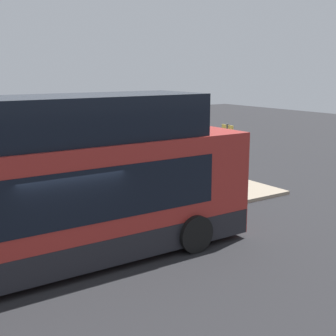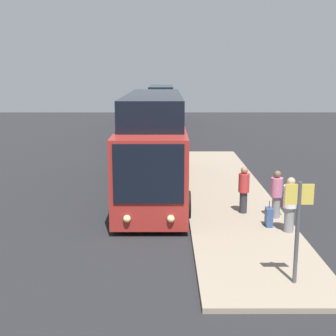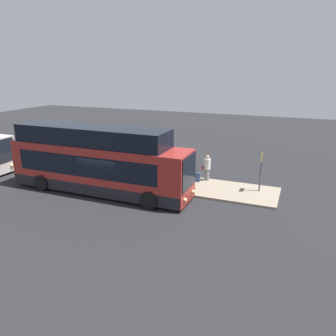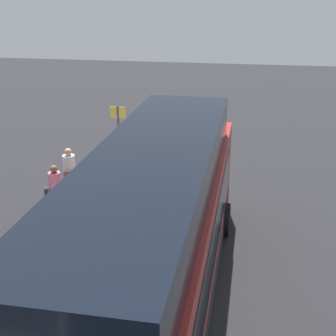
# 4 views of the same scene
# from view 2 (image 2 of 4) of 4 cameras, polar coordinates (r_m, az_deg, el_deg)

# --- Properties ---
(ground) EXTENTS (80.00, 80.00, 0.00)m
(ground) POSITION_cam_2_polar(r_m,az_deg,el_deg) (19.93, -2.52, -3.22)
(ground) COLOR #232326
(platform) EXTENTS (20.00, 3.46, 0.13)m
(platform) POSITION_cam_2_polar(r_m,az_deg,el_deg) (20.05, 7.04, -3.01)
(platform) COLOR gray
(platform) RESTS_ON ground
(bus_lead) EXTENTS (11.96, 2.79, 4.18)m
(bus_lead) POSITION_cam_2_polar(r_m,az_deg,el_deg) (20.28, -1.72, 2.42)
(bus_lead) COLOR maroon
(bus_lead) RESTS_ON ground
(bus_second) EXTENTS (10.86, 2.80, 3.55)m
(bus_second) POSITION_cam_2_polar(r_m,az_deg,el_deg) (33.79, -1.08, 5.74)
(bus_second) COLOR silver
(bus_second) RESTS_ON ground
(bus_third) EXTENTS (10.31, 2.75, 3.71)m
(bus_third) POSITION_cam_2_polar(r_m,az_deg,el_deg) (46.19, -0.82, 7.43)
(bus_third) COLOR #33518C
(bus_third) RESTS_ON ground
(passenger_boarding) EXTENTS (0.54, 0.54, 1.69)m
(passenger_boarding) POSITION_cam_2_polar(r_m,az_deg,el_deg) (16.92, 9.22, -2.43)
(passenger_boarding) COLOR #2D2D33
(passenger_boarding) RESTS_ON platform
(passenger_waiting) EXTENTS (0.66, 0.51, 1.77)m
(passenger_waiting) POSITION_cam_2_polar(r_m,az_deg,el_deg) (15.23, 14.62, -4.15)
(passenger_waiting) COLOR gray
(passenger_waiting) RESTS_ON platform
(passenger_with_bags) EXTENTS (0.57, 0.67, 1.67)m
(passenger_with_bags) POSITION_cam_2_polar(r_m,az_deg,el_deg) (16.58, 13.14, -2.96)
(passenger_with_bags) COLOR gray
(passenger_with_bags) RESTS_ON platform
(suitcase) EXTENTS (0.40, 0.20, 0.86)m
(suitcase) POSITION_cam_2_polar(r_m,az_deg,el_deg) (15.78, 12.19, -5.87)
(suitcase) COLOR #334C7F
(suitcase) RESTS_ON platform
(sign_post) EXTENTS (0.10, 0.67, 2.50)m
(sign_post) POSITION_cam_2_polar(r_m,az_deg,el_deg) (11.47, 15.56, -6.13)
(sign_post) COLOR #4C4C51
(sign_post) RESTS_ON platform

